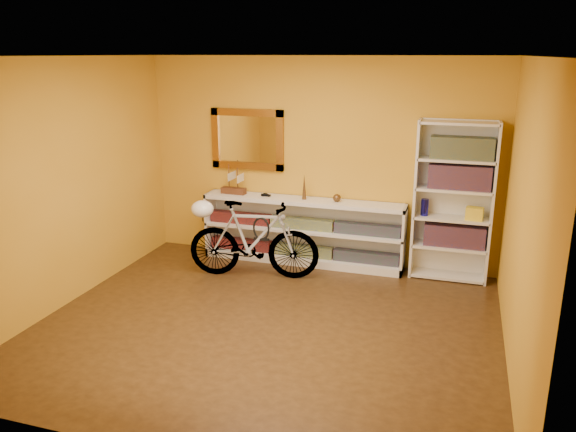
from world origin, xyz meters
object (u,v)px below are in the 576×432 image
(bookcase, at_px, (453,202))
(console_unit, at_px, (302,231))
(helmet, at_px, (202,209))
(bicycle, at_px, (254,240))

(bookcase, bearing_deg, console_unit, -179.21)
(bookcase, bearing_deg, helmet, -164.77)
(helmet, bearing_deg, console_unit, 36.08)
(bicycle, distance_m, helmet, 0.71)
(console_unit, distance_m, helmet, 1.34)
(bookcase, relative_size, helmet, 7.00)
(helmet, bearing_deg, bookcase, 15.23)
(bookcase, relative_size, bicycle, 1.18)
(bicycle, relative_size, helmet, 5.94)
(bookcase, distance_m, bicycle, 2.39)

